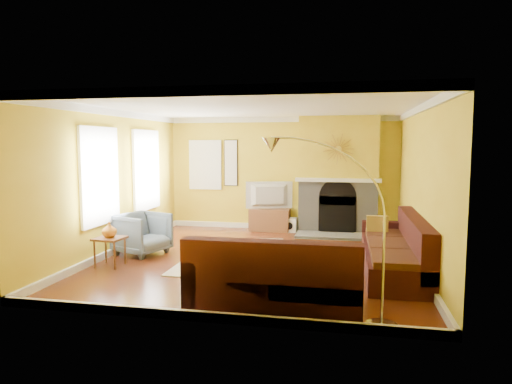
% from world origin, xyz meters
% --- Properties ---
extents(floor, '(5.50, 6.00, 0.02)m').
position_xyz_m(floor, '(0.00, 0.00, -0.01)').
color(floor, maroon).
rests_on(floor, ground).
extents(ceiling, '(5.50, 6.00, 0.02)m').
position_xyz_m(ceiling, '(0.00, 0.00, 2.71)').
color(ceiling, white).
rests_on(ceiling, ground).
extents(wall_back, '(5.50, 0.02, 2.70)m').
position_xyz_m(wall_back, '(0.00, 3.01, 1.35)').
color(wall_back, gold).
rests_on(wall_back, ground).
extents(wall_front, '(5.50, 0.02, 2.70)m').
position_xyz_m(wall_front, '(0.00, -3.01, 1.35)').
color(wall_front, gold).
rests_on(wall_front, ground).
extents(wall_left, '(0.02, 6.00, 2.70)m').
position_xyz_m(wall_left, '(-2.76, 0.00, 1.35)').
color(wall_left, gold).
rests_on(wall_left, ground).
extents(wall_right, '(0.02, 6.00, 2.70)m').
position_xyz_m(wall_right, '(2.76, 0.00, 1.35)').
color(wall_right, gold).
rests_on(wall_right, ground).
extents(baseboard, '(5.50, 6.00, 0.12)m').
position_xyz_m(baseboard, '(0.00, 0.00, 0.06)').
color(baseboard, white).
rests_on(baseboard, floor).
extents(crown_molding, '(5.50, 6.00, 0.12)m').
position_xyz_m(crown_molding, '(0.00, 0.00, 2.64)').
color(crown_molding, white).
rests_on(crown_molding, ceiling).
extents(window_left_near, '(0.06, 1.22, 1.72)m').
position_xyz_m(window_left_near, '(-2.72, 1.30, 1.50)').
color(window_left_near, white).
rests_on(window_left_near, wall_left).
extents(window_left_far, '(0.06, 1.22, 1.72)m').
position_xyz_m(window_left_far, '(-2.72, -0.60, 1.50)').
color(window_left_far, white).
rests_on(window_left_far, wall_left).
extents(window_back, '(0.82, 0.06, 1.22)m').
position_xyz_m(window_back, '(-1.90, 2.96, 1.55)').
color(window_back, white).
rests_on(window_back, wall_back).
extents(wall_art, '(0.34, 0.04, 1.14)m').
position_xyz_m(wall_art, '(-1.25, 2.97, 1.60)').
color(wall_art, white).
rests_on(wall_art, wall_back).
extents(fireplace, '(1.80, 0.40, 2.70)m').
position_xyz_m(fireplace, '(1.35, 2.80, 1.35)').
color(fireplace, gray).
rests_on(fireplace, floor).
extents(mantel, '(1.92, 0.22, 0.08)m').
position_xyz_m(mantel, '(1.35, 2.56, 1.25)').
color(mantel, white).
rests_on(mantel, fireplace).
extents(hearth, '(1.80, 0.70, 0.06)m').
position_xyz_m(hearth, '(1.35, 2.25, 0.03)').
color(hearth, gray).
rests_on(hearth, floor).
extents(sunburst, '(0.70, 0.04, 0.70)m').
position_xyz_m(sunburst, '(1.35, 2.57, 1.95)').
color(sunburst, olive).
rests_on(sunburst, fireplace).
extents(rug, '(2.40, 1.80, 0.02)m').
position_xyz_m(rug, '(-0.08, -0.46, 0.01)').
color(rug, beige).
rests_on(rug, floor).
extents(sectional_sofa, '(3.19, 3.72, 0.90)m').
position_xyz_m(sectional_sofa, '(1.15, -0.84, 0.45)').
color(sectional_sofa, '#3A1412').
rests_on(sectional_sofa, floor).
extents(coffee_table, '(1.33, 1.33, 0.44)m').
position_xyz_m(coffee_table, '(0.05, -0.82, 0.22)').
color(coffee_table, white).
rests_on(coffee_table, floor).
extents(media_console, '(0.95, 0.43, 0.52)m').
position_xyz_m(media_console, '(-0.24, 2.72, 0.26)').
color(media_console, brown).
rests_on(media_console, floor).
extents(tv, '(1.11, 0.47, 0.65)m').
position_xyz_m(tv, '(-0.24, 2.72, 0.85)').
color(tv, black).
rests_on(tv, media_console).
extents(subwoofer, '(0.32, 0.32, 0.32)m').
position_xyz_m(subwoofer, '(0.25, 2.70, 0.16)').
color(subwoofer, white).
rests_on(subwoofer, floor).
extents(armchair, '(1.09, 1.08, 0.78)m').
position_xyz_m(armchair, '(-2.20, -0.04, 0.39)').
color(armchair, slate).
rests_on(armchair, floor).
extents(side_table, '(0.50, 0.50, 0.49)m').
position_xyz_m(side_table, '(-2.36, -0.96, 0.25)').
color(side_table, brown).
rests_on(side_table, floor).
extents(vase, '(0.28, 0.28, 0.26)m').
position_xyz_m(vase, '(-2.36, -0.96, 0.63)').
color(vase, orange).
rests_on(vase, side_table).
extents(book, '(0.19, 0.26, 0.03)m').
position_xyz_m(book, '(-0.12, -0.71, 0.45)').
color(book, white).
rests_on(book, coffee_table).
extents(arc_lamp, '(1.35, 0.36, 2.12)m').
position_xyz_m(arc_lamp, '(1.38, -2.80, 1.06)').
color(arc_lamp, silver).
rests_on(arc_lamp, floor).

